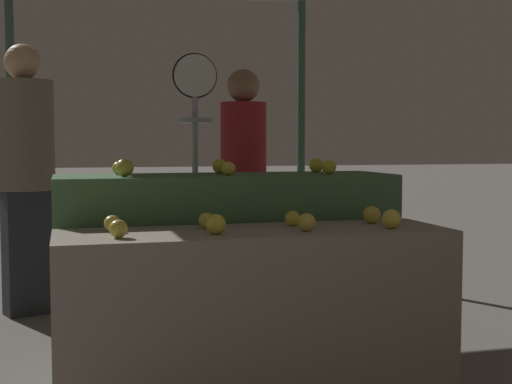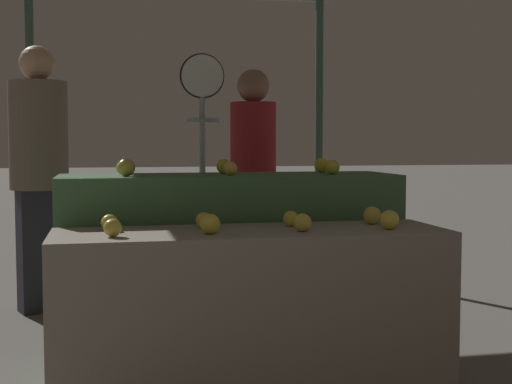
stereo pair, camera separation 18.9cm
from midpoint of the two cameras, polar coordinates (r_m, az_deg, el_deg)
name	(u,v)px [view 1 (the left image)]	position (r m, az deg, el deg)	size (l,w,h in m)	color
display_counter_front	(255,314)	(3.27, -1.73, -9.75)	(1.77, 0.55, 0.77)	gray
display_counter_back	(226,267)	(3.83, -3.81, -6.03)	(1.77, 0.55, 0.99)	#4C7A4C
apple_front_0	(118,229)	(3.01, -12.73, -2.89)	(0.08, 0.08, 0.08)	gold
apple_front_1	(216,224)	(3.06, -5.01, -2.59)	(0.09, 0.09, 0.09)	gold
apple_front_2	(307,222)	(3.16, 2.37, -2.43)	(0.08, 0.08, 0.08)	gold
apple_front_3	(391,219)	(3.30, 9.16, -2.14)	(0.09, 0.09, 0.09)	yellow
apple_front_4	(112,224)	(3.22, -13.08, -2.48)	(0.07, 0.07, 0.07)	yellow
apple_front_5	(206,221)	(3.27, -5.64, -2.30)	(0.07, 0.07, 0.07)	gold
apple_front_6	(292,218)	(3.35, 1.33, -2.13)	(0.07, 0.07, 0.07)	gold
apple_front_7	(372,215)	(3.49, 7.73, -1.82)	(0.09, 0.09, 0.09)	gold
apple_back_0	(125,168)	(3.59, -11.96, 1.91)	(0.09, 0.09, 0.09)	gold
apple_back_1	(229,168)	(3.66, -3.69, 1.89)	(0.07, 0.07, 0.07)	yellow
apple_back_2	(329,167)	(3.81, 4.45, 2.02)	(0.08, 0.08, 0.08)	gold
apple_back_3	(119,168)	(3.81, -12.32, 1.88)	(0.07, 0.07, 0.07)	yellow
apple_back_4	(220,166)	(3.88, -4.32, 2.07)	(0.08, 0.08, 0.08)	gold
apple_back_5	(316,165)	(4.02, 3.52, 2.15)	(0.08, 0.08, 0.08)	gold
produce_scale	(195,132)	(4.28, -6.15, 4.81)	(0.27, 0.20, 1.69)	#99999E
person_vendor_at_scale	(243,173)	(4.69, -2.17, 1.54)	(0.41, 0.41, 1.64)	#2D2D38
person_customer_left	(25,160)	(5.03, -19.04, 2.44)	(0.51, 0.51, 1.81)	#2D2D38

